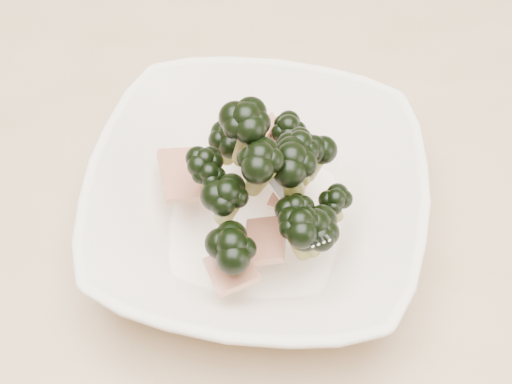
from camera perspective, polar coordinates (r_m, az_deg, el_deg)
dining_table at (r=0.73m, az=-4.92°, el=-3.42°), size 1.20×0.80×0.75m
broccoli_dish at (r=0.58m, az=0.12°, el=-0.57°), size 0.28×0.28×0.14m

